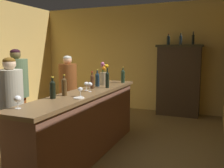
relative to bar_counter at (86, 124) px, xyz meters
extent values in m
plane|color=brown|center=(-0.54, -0.17, -0.52)|extent=(9.33, 9.33, 0.00)
cube|color=tan|center=(-0.54, 3.48, 0.93)|extent=(5.31, 0.12, 2.92)
cube|color=brown|center=(0.00, 0.00, -0.03)|extent=(0.48, 2.90, 0.99)
cube|color=brown|center=(0.00, 0.00, 0.49)|extent=(0.55, 3.02, 0.05)
cube|color=#34271A|center=(0.98, 3.15, 0.38)|extent=(1.06, 0.40, 1.81)
cube|color=#302B17|center=(0.98, 3.15, 1.26)|extent=(1.14, 0.46, 0.06)
cylinder|color=#182B37|center=(-0.08, 0.58, 0.61)|extent=(0.08, 0.08, 0.20)
sphere|color=#182B37|center=(-0.08, 0.58, 0.71)|extent=(0.08, 0.08, 0.08)
cylinder|color=#182B37|center=(-0.08, 0.58, 0.76)|extent=(0.03, 0.03, 0.09)
cylinder|color=gold|center=(-0.08, 0.58, 0.81)|extent=(0.03, 0.03, 0.02)
cylinder|color=black|center=(-0.14, -0.64, 0.62)|extent=(0.08, 0.08, 0.20)
sphere|color=black|center=(-0.14, -0.64, 0.71)|extent=(0.08, 0.08, 0.08)
cylinder|color=black|center=(-0.14, -0.64, 0.75)|extent=(0.03, 0.03, 0.08)
cylinder|color=gold|center=(-0.14, -0.64, 0.80)|extent=(0.03, 0.03, 0.02)
cylinder|color=black|center=(0.14, 0.51, 0.63)|extent=(0.06, 0.06, 0.24)
sphere|color=black|center=(0.14, 0.51, 0.75)|extent=(0.06, 0.06, 0.06)
cylinder|color=black|center=(0.14, 0.51, 0.80)|extent=(0.02, 0.02, 0.09)
cylinder|color=black|center=(0.14, 0.51, 0.85)|extent=(0.03, 0.03, 0.02)
cylinder|color=#4A2B18|center=(-0.05, 0.33, 0.61)|extent=(0.06, 0.06, 0.19)
sphere|color=#4A2B18|center=(-0.05, 0.33, 0.71)|extent=(0.06, 0.06, 0.06)
cylinder|color=#4A2B18|center=(-0.05, 0.33, 0.75)|extent=(0.03, 0.03, 0.08)
cylinder|color=#AC2520|center=(-0.05, 0.33, 0.80)|extent=(0.03, 0.03, 0.02)
cylinder|color=#203524|center=(0.16, 1.24, 0.62)|extent=(0.07, 0.07, 0.21)
sphere|color=#203524|center=(0.16, 1.24, 0.73)|extent=(0.07, 0.07, 0.07)
cylinder|color=#203524|center=(0.16, 1.24, 0.77)|extent=(0.03, 0.03, 0.09)
cylinder|color=gold|center=(0.16, 1.24, 0.82)|extent=(0.03, 0.03, 0.02)
cylinder|color=#483219|center=(-0.12, -0.40, 0.62)|extent=(0.07, 0.07, 0.21)
sphere|color=#483219|center=(-0.12, -0.40, 0.73)|extent=(0.07, 0.07, 0.07)
cylinder|color=#483219|center=(-0.12, -0.40, 0.76)|extent=(0.03, 0.03, 0.07)
cylinder|color=gold|center=(-0.12, -0.40, 0.81)|extent=(0.03, 0.03, 0.02)
cylinder|color=white|center=(0.06, 0.04, 0.52)|extent=(0.06, 0.06, 0.00)
cylinder|color=white|center=(0.06, 0.04, 0.56)|extent=(0.01, 0.01, 0.08)
ellipsoid|color=white|center=(0.06, 0.04, 0.63)|extent=(0.08, 0.08, 0.07)
ellipsoid|color=maroon|center=(0.06, 0.04, 0.61)|extent=(0.06, 0.06, 0.03)
cylinder|color=white|center=(-0.15, -1.26, 0.52)|extent=(0.07, 0.07, 0.00)
cylinder|color=white|center=(-0.15, -1.26, 0.55)|extent=(0.01, 0.01, 0.07)
ellipsoid|color=white|center=(-0.15, -1.26, 0.63)|extent=(0.08, 0.08, 0.07)
cylinder|color=white|center=(0.12, -0.37, 0.52)|extent=(0.06, 0.06, 0.00)
cylinder|color=white|center=(0.12, -0.37, 0.55)|extent=(0.01, 0.01, 0.07)
ellipsoid|color=white|center=(0.12, -0.37, 0.62)|extent=(0.07, 0.07, 0.06)
cylinder|color=white|center=(-0.05, 0.12, 0.52)|extent=(0.07, 0.07, 0.00)
cylinder|color=white|center=(-0.05, 0.12, 0.56)|extent=(0.01, 0.01, 0.07)
ellipsoid|color=white|center=(-0.05, 0.12, 0.62)|extent=(0.07, 0.07, 0.06)
ellipsoid|color=maroon|center=(-0.05, 0.12, 0.61)|extent=(0.06, 0.06, 0.02)
cylinder|color=tan|center=(-0.06, 0.81, 0.63)|extent=(0.15, 0.15, 0.23)
cylinder|color=#38602D|center=(-0.03, 0.81, 0.76)|extent=(0.01, 0.01, 0.22)
sphere|color=yellow|center=(-0.03, 0.81, 0.87)|extent=(0.04, 0.04, 0.04)
cylinder|color=#38602D|center=(-0.02, 0.86, 0.76)|extent=(0.01, 0.01, 0.21)
sphere|color=#EDAE0F|center=(-0.02, 0.86, 0.86)|extent=(0.06, 0.06, 0.06)
cylinder|color=#38602D|center=(-0.06, 0.86, 0.73)|extent=(0.01, 0.01, 0.15)
sphere|color=gold|center=(-0.06, 0.86, 0.81)|extent=(0.08, 0.08, 0.08)
cylinder|color=#38602D|center=(-0.08, 0.82, 0.76)|extent=(0.01, 0.01, 0.22)
sphere|color=#CB5990|center=(-0.08, 0.82, 0.87)|extent=(0.08, 0.08, 0.08)
cylinder|color=#38602D|center=(-0.08, 0.79, 0.78)|extent=(0.01, 0.01, 0.25)
sphere|color=orange|center=(-0.08, 0.79, 0.90)|extent=(0.04, 0.04, 0.04)
cylinder|color=#38602D|center=(-0.07, 0.78, 0.78)|extent=(0.01, 0.01, 0.25)
sphere|color=#B9588B|center=(-0.07, 0.78, 0.91)|extent=(0.06, 0.06, 0.06)
cylinder|color=#38602D|center=(-0.05, 0.79, 0.74)|extent=(0.01, 0.01, 0.17)
sphere|color=orange|center=(-0.05, 0.79, 0.83)|extent=(0.06, 0.06, 0.06)
cylinder|color=white|center=(0.17, -0.49, 0.52)|extent=(0.15, 0.15, 0.01)
cylinder|color=black|center=(0.69, 3.15, 1.38)|extent=(0.08, 0.08, 0.19)
sphere|color=black|center=(0.69, 3.15, 1.48)|extent=(0.08, 0.08, 0.08)
cylinder|color=black|center=(0.69, 3.15, 1.52)|extent=(0.03, 0.03, 0.08)
cylinder|color=red|center=(0.69, 3.15, 1.56)|extent=(0.03, 0.03, 0.02)
cylinder|color=#1E2931|center=(1.00, 3.15, 1.39)|extent=(0.07, 0.07, 0.20)
sphere|color=#1E2931|center=(1.00, 3.15, 1.49)|extent=(0.07, 0.07, 0.07)
cylinder|color=#1E2931|center=(1.00, 3.15, 1.53)|extent=(0.03, 0.03, 0.08)
cylinder|color=gold|center=(1.00, 3.15, 1.58)|extent=(0.03, 0.03, 0.02)
cylinder|color=black|center=(1.29, 3.15, 1.40)|extent=(0.06, 0.06, 0.22)
sphere|color=black|center=(1.29, 3.15, 1.50)|extent=(0.06, 0.06, 0.06)
cylinder|color=black|center=(1.29, 3.15, 1.54)|extent=(0.03, 0.03, 0.08)
cylinder|color=black|center=(1.29, 3.15, 1.59)|extent=(0.03, 0.03, 0.02)
cylinder|color=brown|center=(-1.32, -0.04, -0.09)|extent=(0.28, 0.28, 0.88)
cylinder|color=#506845|center=(-1.32, -0.04, 0.68)|extent=(0.39, 0.39, 0.65)
sphere|color=brown|center=(-1.32, -0.04, 1.08)|extent=(0.18, 0.18, 0.18)
ellipsoid|color=black|center=(-1.32, -0.04, 1.12)|extent=(0.17, 0.17, 0.10)
cylinder|color=#506E4F|center=(-0.96, 1.01, -0.12)|extent=(0.27, 0.27, 0.81)
cylinder|color=brown|center=(-0.96, 1.01, 0.58)|extent=(0.37, 0.37, 0.59)
sphere|color=#E3AD87|center=(-0.96, 1.01, 0.95)|extent=(0.18, 0.18, 0.18)
ellipsoid|color=#B0B0A4|center=(-0.96, 1.01, 0.99)|extent=(0.17, 0.17, 0.10)
cylinder|color=brown|center=(-0.81, -0.69, -0.13)|extent=(0.24, 0.24, 0.79)
cylinder|color=#ABA791|center=(-0.81, -0.69, 0.57)|extent=(0.34, 0.34, 0.62)
sphere|color=beige|center=(-0.81, -0.69, 0.96)|extent=(0.18, 0.18, 0.18)
ellipsoid|color=#5A3B10|center=(-0.81, -0.69, 1.00)|extent=(0.17, 0.17, 0.10)
camera|label=1|loc=(1.81, -3.30, 1.15)|focal=39.64mm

